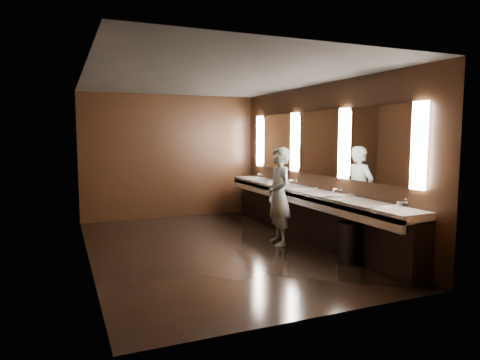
% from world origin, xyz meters
% --- Properties ---
extents(floor, '(6.00, 6.00, 0.00)m').
position_xyz_m(floor, '(0.00, 0.00, 0.00)').
color(floor, black).
rests_on(floor, ground).
extents(ceiling, '(4.00, 6.00, 0.02)m').
position_xyz_m(ceiling, '(0.00, 0.00, 2.80)').
color(ceiling, '#2D2D2B').
rests_on(ceiling, wall_back).
extents(wall_back, '(4.00, 0.02, 2.80)m').
position_xyz_m(wall_back, '(0.00, 3.00, 1.40)').
color(wall_back, black).
rests_on(wall_back, floor).
extents(wall_front, '(4.00, 0.02, 2.80)m').
position_xyz_m(wall_front, '(0.00, -3.00, 1.40)').
color(wall_front, black).
rests_on(wall_front, floor).
extents(wall_left, '(0.02, 6.00, 2.80)m').
position_xyz_m(wall_left, '(-2.00, 0.00, 1.40)').
color(wall_left, black).
rests_on(wall_left, floor).
extents(wall_right, '(0.02, 6.00, 2.80)m').
position_xyz_m(wall_right, '(2.00, 0.00, 1.40)').
color(wall_right, black).
rests_on(wall_right, floor).
extents(sink_counter, '(0.55, 5.40, 1.01)m').
position_xyz_m(sink_counter, '(1.79, 0.00, 0.50)').
color(sink_counter, black).
rests_on(sink_counter, floor).
extents(mirror_band, '(0.06, 5.03, 1.15)m').
position_xyz_m(mirror_band, '(1.98, -0.00, 1.75)').
color(mirror_band, white).
rests_on(mirror_band, wall_right).
extents(person, '(0.46, 0.65, 1.69)m').
position_xyz_m(person, '(1.11, -0.17, 0.84)').
color(person, '#9CC3E8').
rests_on(person, floor).
extents(trash_bin, '(0.40, 0.40, 0.61)m').
position_xyz_m(trash_bin, '(1.58, -1.55, 0.30)').
color(trash_bin, black).
rests_on(trash_bin, floor).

